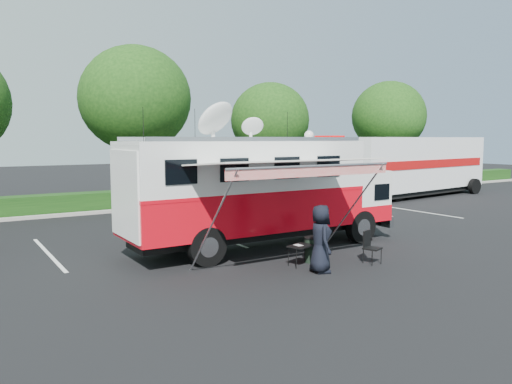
% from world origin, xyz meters
% --- Properties ---
extents(ground_plane, '(120.00, 120.00, 0.00)m').
position_xyz_m(ground_plane, '(0.00, 0.00, 0.00)').
color(ground_plane, black).
rests_on(ground_plane, ground).
extents(back_border, '(60.00, 6.14, 8.87)m').
position_xyz_m(back_border, '(1.14, 12.90, 5.00)').
color(back_border, '#9E998E').
rests_on(back_border, ground_plane).
extents(stall_lines, '(24.12, 5.50, 0.01)m').
position_xyz_m(stall_lines, '(-0.50, 3.00, 0.00)').
color(stall_lines, silver).
rests_on(stall_lines, ground_plane).
extents(command_truck, '(9.84, 2.71, 4.73)m').
position_xyz_m(command_truck, '(-0.09, -0.00, 2.02)').
color(command_truck, black).
rests_on(command_truck, ground_plane).
extents(awning, '(5.37, 2.77, 3.24)m').
position_xyz_m(awning, '(-0.97, -2.81, 3.04)').
color(awning, silver).
rests_on(awning, ground_plane).
extents(person, '(0.90, 1.09, 1.93)m').
position_xyz_m(person, '(-0.39, -3.52, 0.00)').
color(person, black).
rests_on(person, ground_plane).
extents(folding_table, '(0.87, 0.74, 0.63)m').
position_xyz_m(folding_table, '(-0.44, -2.68, 0.58)').
color(folding_table, black).
rests_on(folding_table, ground_plane).
extents(folding_chair, '(0.60, 0.63, 0.99)m').
position_xyz_m(folding_chair, '(1.57, -3.50, 0.58)').
color(folding_chair, black).
rests_on(folding_chair, ground_plane).
extents(trash_bin, '(0.52, 0.52, 0.78)m').
position_xyz_m(trash_bin, '(0.14, -2.49, 0.39)').
color(trash_bin, black).
rests_on(trash_bin, ground_plane).
extents(semi_trailer, '(12.69, 4.01, 3.85)m').
position_xyz_m(semi_trailer, '(16.71, 7.54, 2.03)').
color(semi_trailer, white).
rests_on(semi_trailer, ground_plane).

